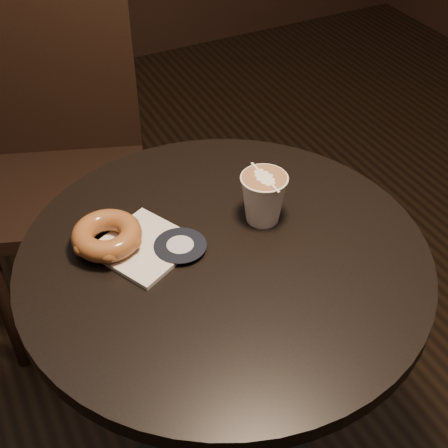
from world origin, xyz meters
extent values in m
cylinder|color=black|center=(0.00, 0.00, 0.73)|extent=(0.70, 0.70, 0.03)
cylinder|color=black|center=(0.00, 0.00, 0.37)|extent=(0.07, 0.07, 0.70)
cube|color=black|center=(-0.13, 0.66, 0.47)|extent=(0.53, 0.53, 0.04)
cube|color=black|center=(-0.07, 0.84, 0.77)|extent=(0.40, 0.18, 0.56)
cylinder|color=black|center=(-0.36, 0.56, 0.23)|extent=(0.04, 0.04, 0.47)
cylinder|color=black|center=(-0.03, 0.44, 0.23)|extent=(0.04, 0.04, 0.47)
cylinder|color=black|center=(-0.24, 0.89, 0.23)|extent=(0.04, 0.04, 0.47)
cylinder|color=black|center=(0.09, 0.77, 0.23)|extent=(0.04, 0.04, 0.47)
cube|color=silver|center=(-0.12, 0.07, 0.75)|extent=(0.19, 0.19, 0.01)
torus|color=brown|center=(-0.17, 0.10, 0.78)|extent=(0.12, 0.12, 0.04)
camera|label=1|loc=(-0.34, -0.68, 1.47)|focal=50.00mm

